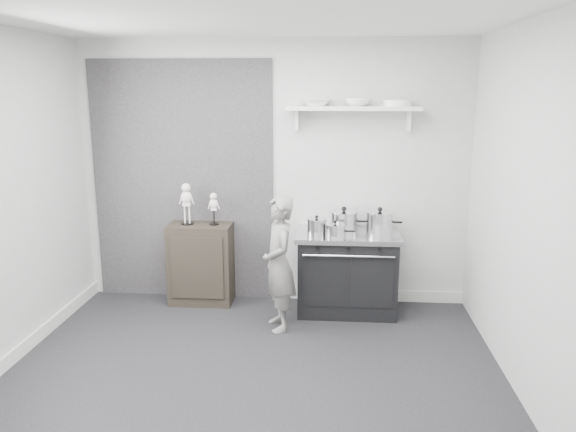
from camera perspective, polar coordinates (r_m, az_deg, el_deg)
The scene contains 15 objects.
ground at distance 4.53m, azimuth -3.94°, elevation -16.38°, with size 4.00×4.00×0.00m, color black.
room_shell at distance 4.16m, azimuth -5.20°, elevation 4.87°, with size 4.02×3.62×2.71m.
wall_shelf at distance 5.59m, azimuth 6.62°, elevation 10.70°, with size 1.30×0.26×0.24m.
stove at distance 5.68m, azimuth 6.01°, elevation -5.68°, with size 1.02×0.64×0.82m.
side_cabinet at distance 5.96m, azimuth -8.80°, elevation -4.77°, with size 0.65×0.38×0.84m, color black.
child at distance 5.18m, azimuth -0.92°, elevation -4.87°, with size 0.46×0.30×1.27m, color slate.
pot_front_left at distance 5.47m, azimuth 2.93°, elevation -1.05°, with size 0.28×0.19×0.19m.
pot_back_left at distance 5.68m, azimuth 5.69°, elevation -0.43°, with size 0.38×0.29×0.24m.
pot_back_right at distance 5.67m, azimuth 9.29°, elevation -0.51°, with size 0.36×0.27×0.24m.
pot_front_center at distance 5.41m, azimuth 4.82°, elevation -1.43°, with size 0.29×0.20×0.16m.
skeleton_full at distance 5.82m, azimuth -10.27°, elevation 1.55°, with size 0.14×0.09×0.49m, color silver, non-canonical shape.
skeleton_torso at distance 5.77m, azimuth -7.56°, elevation 0.96°, with size 0.11×0.07×0.38m, color silver, non-canonical shape.
bowl_large at distance 5.58m, azimuth 2.90°, elevation 11.46°, with size 0.29×0.29×0.07m, color white.
bowl_small at distance 5.58m, azimuth 7.05°, elevation 11.40°, with size 0.24×0.24×0.08m, color white.
plate_stack at distance 5.61m, azimuth 11.05°, elevation 11.19°, with size 0.27×0.27×0.06m, color white.
Camera 1 is at (0.61, -3.91, 2.22)m, focal length 35.00 mm.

